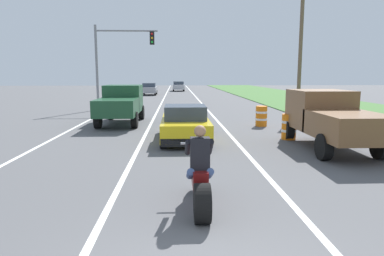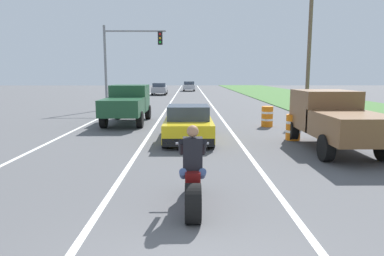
# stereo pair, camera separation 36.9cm
# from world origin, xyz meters

# --- Properties ---
(lane_stripe_left_solid) EXTENTS (0.14, 120.00, 0.01)m
(lane_stripe_left_solid) POSITION_xyz_m (-5.40, 20.00, 0.00)
(lane_stripe_left_solid) COLOR white
(lane_stripe_left_solid) RESTS_ON ground
(lane_stripe_right_solid) EXTENTS (0.14, 120.00, 0.01)m
(lane_stripe_right_solid) POSITION_xyz_m (1.80, 20.00, 0.00)
(lane_stripe_right_solid) COLOR white
(lane_stripe_right_solid) RESTS_ON ground
(lane_stripe_centre_dashed) EXTENTS (0.14, 120.00, 0.01)m
(lane_stripe_centre_dashed) POSITION_xyz_m (-1.80, 20.00, 0.00)
(lane_stripe_centre_dashed) COLOR white
(lane_stripe_centre_dashed) RESTS_ON ground
(grass_verge_right) EXTENTS (10.00, 120.00, 0.06)m
(grass_verge_right) POSITION_xyz_m (11.92, 20.00, 0.03)
(grass_verge_right) COLOR #477538
(grass_verge_right) RESTS_ON ground
(motorcycle_with_rider) EXTENTS (0.70, 2.21, 1.62)m
(motorcycle_with_rider) POSITION_xyz_m (-0.04, 3.03, 0.59)
(motorcycle_with_rider) COLOR black
(motorcycle_with_rider) RESTS_ON ground
(sports_car_yellow) EXTENTS (1.84, 4.30, 1.37)m
(sports_car_yellow) POSITION_xyz_m (-0.13, 10.18, 0.63)
(sports_car_yellow) COLOR yellow
(sports_car_yellow) RESTS_ON ground
(pickup_truck_left_lane_dark_green) EXTENTS (2.02, 4.80, 1.98)m
(pickup_truck_left_lane_dark_green) POSITION_xyz_m (-3.34, 14.93, 1.11)
(pickup_truck_left_lane_dark_green) COLOR #1E4C2D
(pickup_truck_left_lane_dark_green) RESTS_ON ground
(pickup_truck_right_shoulder_brown) EXTENTS (2.02, 4.80, 1.98)m
(pickup_truck_right_shoulder_brown) POSITION_xyz_m (4.81, 8.35, 1.11)
(pickup_truck_right_shoulder_brown) COLOR brown
(pickup_truck_right_shoulder_brown) RESTS_ON ground
(traffic_light_mast_near) EXTENTS (4.45, 0.34, 6.00)m
(traffic_light_mast_near) POSITION_xyz_m (-4.76, 22.17, 3.99)
(traffic_light_mast_near) COLOR gray
(traffic_light_mast_near) RESTS_ON ground
(utility_pole_roadside) EXTENTS (0.24, 0.24, 8.37)m
(utility_pole_roadside) POSITION_xyz_m (7.54, 19.23, 4.19)
(utility_pole_roadside) COLOR brown
(utility_pole_roadside) RESTS_ON ground
(construction_barrel_nearest) EXTENTS (0.58, 0.58, 1.00)m
(construction_barrel_nearest) POSITION_xyz_m (3.97, 10.13, 0.50)
(construction_barrel_nearest) COLOR orange
(construction_barrel_nearest) RESTS_ON ground
(construction_barrel_mid) EXTENTS (0.58, 0.58, 1.00)m
(construction_barrel_mid) POSITION_xyz_m (3.74, 13.68, 0.50)
(construction_barrel_mid) COLOR orange
(construction_barrel_mid) RESTS_ON ground
(distant_car_far_ahead) EXTENTS (1.80, 4.00, 1.50)m
(distant_car_far_ahead) POSITION_xyz_m (-3.83, 40.94, 0.77)
(distant_car_far_ahead) COLOR #99999E
(distant_car_far_ahead) RESTS_ON ground
(distant_car_further_ahead) EXTENTS (1.80, 4.00, 1.50)m
(distant_car_further_ahead) POSITION_xyz_m (-0.09, 51.38, 0.77)
(distant_car_further_ahead) COLOR #B2B2B7
(distant_car_further_ahead) RESTS_ON ground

